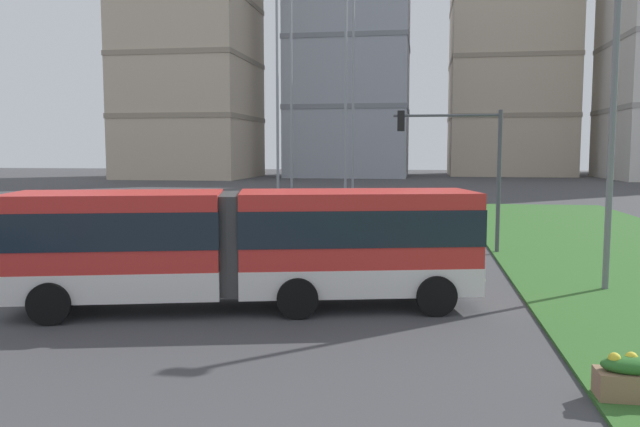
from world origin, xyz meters
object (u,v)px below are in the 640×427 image
(articulated_bus, at_px, (247,244))
(flower_planter_2, at_px, (632,377))
(traffic_light_far_right, at_px, (462,154))
(streetlight_median, at_px, (613,117))
(apartment_tower_west, at_px, (189,4))
(apartment_tower_westcentre, at_px, (350,13))
(car_silver_hatch, at_px, (215,219))
(apartment_tower_centre, at_px, (510,63))

(articulated_bus, xyz_separation_m, flower_planter_2, (7.78, -5.10, -1.23))
(traffic_light_far_right, height_order, streetlight_median, streetlight_median)
(streetlight_median, bearing_deg, apartment_tower_west, 118.66)
(streetlight_median, bearing_deg, traffic_light_far_right, 120.16)
(apartment_tower_west, height_order, apartment_tower_westcentre, apartment_tower_west)
(traffic_light_far_right, bearing_deg, flower_planter_2, -83.04)
(car_silver_hatch, bearing_deg, articulated_bus, -68.26)
(apartment_tower_centre, bearing_deg, traffic_light_far_right, -98.56)
(apartment_tower_centre, bearing_deg, streetlight_median, -95.56)
(apartment_tower_west, bearing_deg, streetlight_median, -61.34)
(traffic_light_far_right, xyz_separation_m, streetlight_median, (3.73, -6.41, 1.07))
(flower_planter_2, distance_m, apartment_tower_westcentre, 93.09)
(flower_planter_2, relative_size, apartment_tower_west, 0.02)
(articulated_bus, relative_size, apartment_tower_west, 0.24)
(apartment_tower_centre, bearing_deg, apartment_tower_west, -160.53)
(car_silver_hatch, xyz_separation_m, traffic_light_far_right, (11.38, -3.75, 3.15))
(car_silver_hatch, height_order, flower_planter_2, car_silver_hatch)
(car_silver_hatch, relative_size, apartment_tower_centre, 0.13)
(traffic_light_far_right, bearing_deg, apartment_tower_westcentre, 99.79)
(articulated_bus, height_order, traffic_light_far_right, traffic_light_far_right)
(apartment_tower_centre, bearing_deg, car_silver_hatch, -106.87)
(articulated_bus, bearing_deg, car_silver_hatch, 111.74)
(apartment_tower_centre, bearing_deg, flower_planter_2, -96.19)
(flower_planter_2, height_order, apartment_tower_west, apartment_tower_west)
(traffic_light_far_right, height_order, apartment_tower_west, apartment_tower_west)
(articulated_bus, relative_size, streetlight_median, 1.33)
(articulated_bus, distance_m, apartment_tower_westcentre, 86.96)
(car_silver_hatch, height_order, apartment_tower_west, apartment_tower_west)
(apartment_tower_westcentre, bearing_deg, streetlight_median, -78.40)
(car_silver_hatch, bearing_deg, apartment_tower_west, 111.34)
(traffic_light_far_right, relative_size, apartment_tower_westcentre, 0.11)
(apartment_tower_west, height_order, apartment_tower_centre, apartment_tower_west)
(traffic_light_far_right, xyz_separation_m, apartment_tower_westcentre, (-12.71, 73.66, 21.04))
(articulated_bus, relative_size, apartment_tower_westcentre, 0.24)
(apartment_tower_westcentre, bearing_deg, car_silver_hatch, -88.91)
(streetlight_median, bearing_deg, car_silver_hatch, 146.07)
(articulated_bus, bearing_deg, streetlight_median, 19.59)
(streetlight_median, distance_m, apartment_tower_west, 83.93)
(car_silver_hatch, distance_m, traffic_light_far_right, 12.39)
(flower_planter_2, bearing_deg, apartment_tower_west, 114.91)
(traffic_light_far_right, height_order, apartment_tower_westcentre, apartment_tower_westcentre)
(articulated_bus, distance_m, streetlight_median, 10.80)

